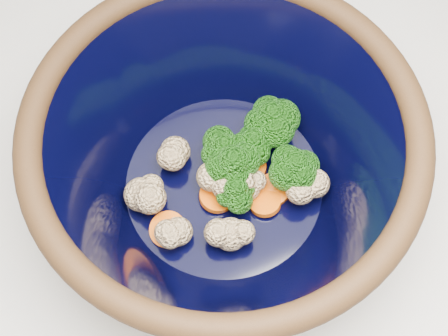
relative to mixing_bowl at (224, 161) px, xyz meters
name	(u,v)px	position (x,y,z in m)	size (l,w,h in m)	color
mixing_bowl	(224,161)	(0.00, 0.00, 0.00)	(0.37, 0.37, 0.14)	black
vegetable_pile	(239,167)	(0.02, 0.00, -0.02)	(0.17, 0.12, 0.06)	#608442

